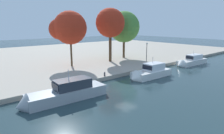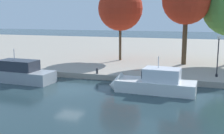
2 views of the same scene
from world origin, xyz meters
TOP-DOWN VIEW (x-y plane):
  - ground_plane at (0.00, 0.00)m, footprint 220.00×220.00m
  - dock_promenade at (0.00, 32.85)m, footprint 120.00×55.00m
  - motor_yacht_1 at (-8.38, 2.07)m, footprint 10.63×3.28m
  - motor_yacht_2 at (7.56, 2.06)m, footprint 8.59×3.12m
  - mooring_bollard_0 at (0.77, 5.78)m, footprint 0.27×0.27m
  - lamp_post at (13.90, 8.01)m, footprint 0.38×0.38m
  - tree_0 at (9.83, 15.65)m, footprint 6.48×6.62m
  - tree_1 at (0.41, 16.68)m, footprint 6.92×6.74m

SIDE VIEW (x-z plane):
  - ground_plane at x=0.00m, z-range 0.00..0.00m
  - dock_promenade at x=0.00m, z-range 0.00..0.62m
  - motor_yacht_2 at x=7.56m, z-range -1.61..2.86m
  - motor_yacht_1 at x=-8.38m, z-range -1.59..2.97m
  - mooring_bollard_0 at x=0.77m, z-range 0.65..1.33m
  - lamp_post at x=13.90m, z-range 1.05..5.60m
  - tree_1 at x=0.41m, z-range 2.69..13.61m
  - tree_0 at x=9.83m, z-range 3.16..15.05m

